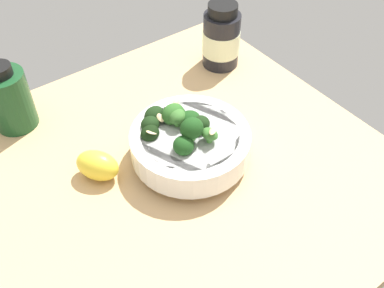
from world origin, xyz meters
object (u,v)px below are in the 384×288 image
lemon_wedge (98,165)px  bottle_short (9,99)px  bottle_tall (221,38)px  bowl_of_broccoli (190,143)px

lemon_wedge → bottle_short: size_ratio=0.56×
lemon_wedge → bottle_tall: bearing=19.8°
bottle_tall → bottle_short: size_ratio=1.06×
bottle_short → bottle_tall: bearing=-10.0°
bowl_of_broccoli → bottle_tall: (21.70, 18.79, 1.99)cm
bottle_tall → bowl_of_broccoli: bearing=-139.1°
lemon_wedge → bottle_short: bearing=106.5°
lemon_wedge → bowl_of_broccoli: bearing=-22.7°
bowl_of_broccoli → lemon_wedge: (-14.12, 5.90, -1.57)cm
lemon_wedge → bottle_short: bottle_short is taller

